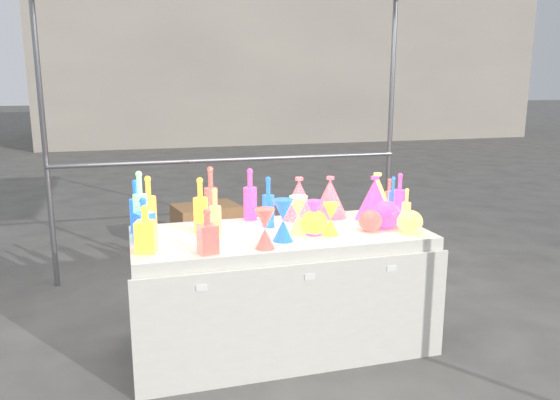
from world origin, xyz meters
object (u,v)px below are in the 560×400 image
object	(u,v)px
hourglass_0	(265,229)
globe_0	(314,224)
lampshade_0	(299,198)
display_table	(280,289)
bottle_0	(149,204)
cardboard_box_closed	(207,227)
decanter_0	(146,229)

from	to	relation	value
hourglass_0	globe_0	distance (m)	0.41
globe_0	lampshade_0	world-z (taller)	lampshade_0
display_table	globe_0	size ratio (longest dim) A/B	11.24
bottle_0	globe_0	xyz separation A→B (m)	(0.95, -0.36, -0.11)
globe_0	lampshade_0	distance (m)	0.41
cardboard_box_closed	decanter_0	xyz separation A→B (m)	(-0.67, -2.38, 0.66)
display_table	hourglass_0	bearing A→B (deg)	-120.11
display_table	globe_0	xyz separation A→B (m)	(0.18, -0.11, 0.44)
display_table	cardboard_box_closed	size ratio (longest dim) A/B	2.97
cardboard_box_closed	globe_0	bearing A→B (deg)	-92.89
hourglass_0	globe_0	size ratio (longest dim) A/B	1.38
decanter_0	lampshade_0	world-z (taller)	lampshade_0
cardboard_box_closed	lampshade_0	size ratio (longest dim) A/B	2.18
bottle_0	globe_0	distance (m)	1.02
display_table	decanter_0	size ratio (longest dim) A/B	7.04
display_table	cardboard_box_closed	distance (m)	2.20
display_table	decanter_0	xyz separation A→B (m)	(-0.81, -0.19, 0.51)
cardboard_box_closed	bottle_0	size ratio (longest dim) A/B	1.79
display_table	hourglass_0	size ratio (longest dim) A/B	8.13
hourglass_0	lampshade_0	world-z (taller)	lampshade_0
display_table	decanter_0	world-z (taller)	decanter_0
cardboard_box_closed	display_table	bearing A→B (deg)	-97.15
decanter_0	hourglass_0	distance (m)	0.65
bottle_0	lampshade_0	world-z (taller)	bottle_0
cardboard_box_closed	globe_0	xyz separation A→B (m)	(0.33, -2.30, 0.59)
lampshade_0	globe_0	bearing A→B (deg)	-95.51
bottle_0	decanter_0	xyz separation A→B (m)	(-0.04, -0.44, -0.04)
cardboard_box_closed	globe_0	size ratio (longest dim) A/B	3.79
hourglass_0	globe_0	world-z (taller)	hourglass_0
globe_0	lampshade_0	xyz separation A→B (m)	(0.03, 0.40, 0.08)
cardboard_box_closed	lampshade_0	distance (m)	2.05
bottle_0	decanter_0	bearing A→B (deg)	-95.21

